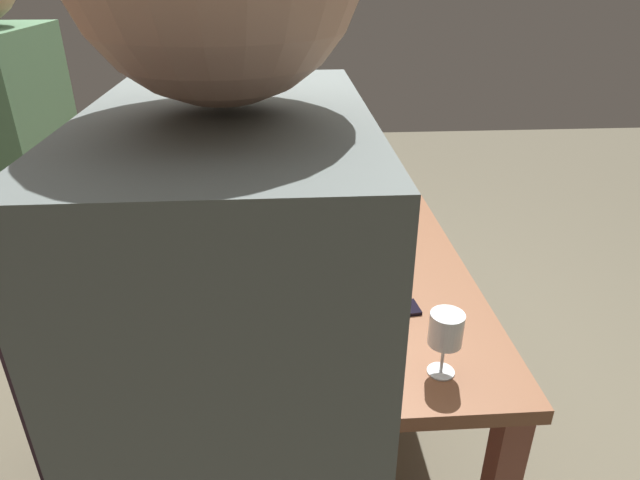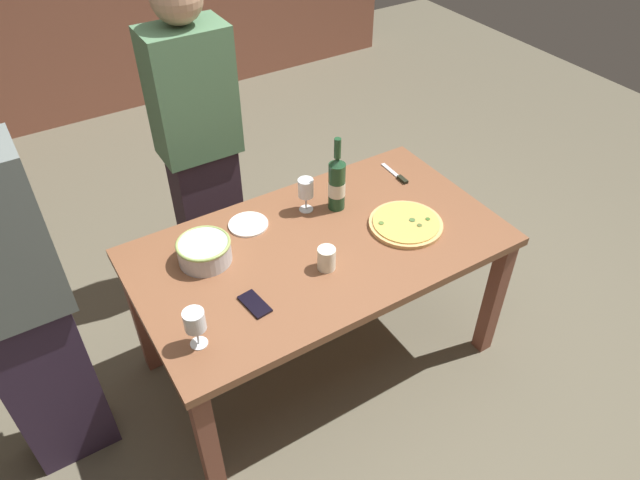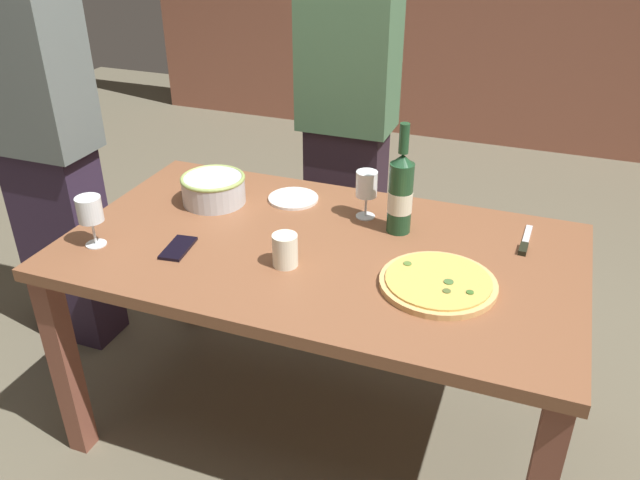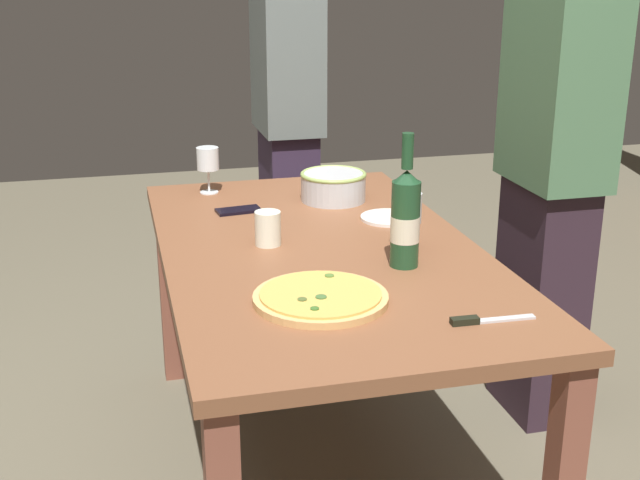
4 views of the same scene
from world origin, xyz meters
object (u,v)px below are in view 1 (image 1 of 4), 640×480
serving_bowl (269,311)px  side_plate (233,278)px  wine_glass_by_bottle (248,209)px  cell_phone (393,310)px  dining_table (320,269)px  cup_amber (364,239)px  wine_glass_near_pizza (446,332)px  wine_bottle (265,187)px  person_guest_left (37,247)px  pizza (338,198)px  pizza_knife (258,183)px

serving_bowl → side_plate: size_ratio=1.27×
wine_glass_by_bottle → cell_phone: size_ratio=1.15×
dining_table → serving_bowl: (-0.46, 0.16, 0.15)m
cup_amber → side_plate: cup_amber is taller
serving_bowl → wine_glass_near_pizza: bearing=-116.4°
wine_bottle → person_guest_left: bearing=121.1°
serving_bowl → cell_phone: serving_bowl is taller
pizza → wine_glass_by_bottle: 0.48m
pizza → cell_phone: size_ratio=2.30×
pizza → dining_table: bearing=166.0°
wine_glass_near_pizza → cell_phone: wine_glass_near_pizza is taller
side_plate → person_guest_left: person_guest_left is taller
dining_table → side_plate: 0.36m
pizza_knife → serving_bowl: bearing=-176.4°
serving_bowl → pizza_knife: bearing=3.6°
serving_bowl → side_plate: serving_bowl is taller
wine_glass_by_bottle → side_plate: bearing=172.6°
cup_amber → side_plate: 0.45m
dining_table → cell_phone: 0.45m
wine_glass_by_bottle → cell_phone: wine_glass_by_bottle is taller
person_guest_left → dining_table: bearing=0.0°
person_guest_left → cell_phone: bearing=-24.8°
pizza_knife → side_plate: bearing=176.7°
cup_amber → wine_bottle: bearing=51.3°
wine_glass_near_pizza → pizza_knife: wine_glass_near_pizza is taller
pizza → side_plate: bearing=147.9°
dining_table → pizza_knife: (0.60, 0.23, 0.10)m
pizza → cup_amber: size_ratio=3.31×
wine_glass_near_pizza → person_guest_left: size_ratio=0.10×
serving_bowl → cup_amber: size_ratio=2.26×
serving_bowl → pizza_knife: serving_bowl is taller
wine_glass_by_bottle → person_guest_left: (-0.26, 0.59, 0.01)m
pizza → cup_amber: (-0.45, -0.04, 0.04)m
pizza → serving_bowl: (-0.85, 0.26, 0.04)m
wine_glass_by_bottle → person_guest_left: 0.65m
wine_glass_by_bottle → cup_amber: 0.41m
wine_bottle → pizza_knife: bearing=6.8°
serving_bowl → pizza: bearing=-17.0°
dining_table → person_guest_left: (-0.19, 0.84, 0.22)m
wine_bottle → wine_glass_near_pizza: wine_bottle is taller
cup_amber → side_plate: (-0.15, 0.42, -0.05)m
wine_glass_near_pizza → person_guest_left: person_guest_left is taller
wine_glass_by_bottle → cell_phone: (-0.48, -0.42, -0.11)m
wine_glass_near_pizza → cup_amber: wine_glass_near_pizza is taller
serving_bowl → person_guest_left: bearing=68.1°
dining_table → person_guest_left: 0.88m
wine_bottle → pizza_knife: 0.42m
pizza → serving_bowl: bearing=163.0°
wine_bottle → serving_bowl: bearing=-178.3°
pizza_knife → cup_amber: bearing=-150.4°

